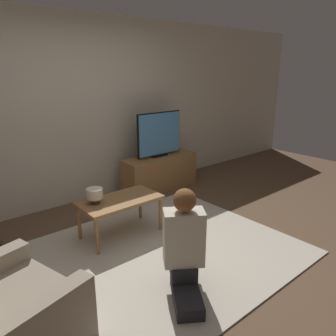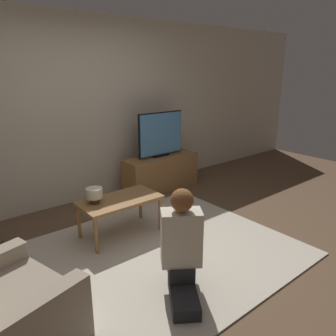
# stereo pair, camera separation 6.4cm
# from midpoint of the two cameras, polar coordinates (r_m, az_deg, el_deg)

# --- Properties ---
(ground_plane) EXTENTS (10.00, 10.00, 0.00)m
(ground_plane) POSITION_cam_midpoint_polar(r_m,az_deg,el_deg) (3.60, -1.32, -14.45)
(ground_plane) COLOR brown
(wall_back) EXTENTS (10.00, 0.06, 2.60)m
(wall_back) POSITION_cam_midpoint_polar(r_m,az_deg,el_deg) (4.76, -16.43, 9.38)
(wall_back) COLOR beige
(wall_back) RESTS_ON ground_plane
(rug) EXTENTS (2.65, 2.29, 0.02)m
(rug) POSITION_cam_midpoint_polar(r_m,az_deg,el_deg) (3.59, -1.32, -14.34)
(rug) COLOR beige
(rug) RESTS_ON ground_plane
(tv_stand) EXTENTS (1.24, 0.40, 0.55)m
(tv_stand) POSITION_cam_midpoint_polar(r_m,az_deg,el_deg) (5.24, -1.80, -0.83)
(tv_stand) COLOR olive
(tv_stand) RESTS_ON ground_plane
(tv) EXTENTS (0.81, 0.08, 0.69)m
(tv) POSITION_cam_midpoint_polar(r_m,az_deg,el_deg) (5.08, -1.89, 5.88)
(tv) COLOR black
(tv) RESTS_ON tv_stand
(coffee_table) EXTENTS (0.92, 0.49, 0.45)m
(coffee_table) POSITION_cam_midpoint_polar(r_m,az_deg,el_deg) (3.79, -8.80, -6.08)
(coffee_table) COLOR olive
(coffee_table) RESTS_ON ground_plane
(person_kneeling) EXTENTS (0.67, 0.83, 0.94)m
(person_kneeling) POSITION_cam_midpoint_polar(r_m,az_deg,el_deg) (2.82, 2.16, -12.92)
(person_kneeling) COLOR #232328
(person_kneeling) RESTS_ON rug
(table_lamp) EXTENTS (0.18, 0.18, 0.17)m
(table_lamp) POSITION_cam_midpoint_polar(r_m,az_deg,el_deg) (3.67, -13.15, -4.51)
(table_lamp) COLOR #4C3823
(table_lamp) RESTS_ON coffee_table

